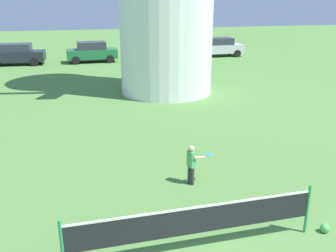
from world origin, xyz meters
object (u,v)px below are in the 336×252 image
(stray_ball, at_px, (325,228))
(parked_car_green, at_px, (92,52))
(tennis_net, at_px, (195,221))
(parked_car_cream, at_px, (157,50))
(parked_car_black, at_px, (15,54))
(parked_car_silver, at_px, (218,47))
(player_far, at_px, (192,162))

(stray_ball, height_order, parked_car_green, parked_car_green)
(tennis_net, bearing_deg, stray_ball, -2.32)
(tennis_net, bearing_deg, parked_car_cream, 78.32)
(parked_car_black, bearing_deg, tennis_net, -76.43)
(stray_ball, bearing_deg, parked_car_green, 97.30)
(parked_car_silver, bearing_deg, parked_car_black, -179.11)
(parked_car_green, relative_size, parked_car_cream, 0.90)
(player_far, bearing_deg, stray_ball, -54.55)
(parked_car_silver, bearing_deg, player_far, -113.68)
(player_far, distance_m, parked_car_silver, 23.85)
(parked_car_black, xyz_separation_m, parked_car_green, (5.63, -0.14, -0.00))
(stray_ball, relative_size, parked_car_black, 0.05)
(stray_ball, height_order, parked_car_black, parked_car_black)
(parked_car_green, xyz_separation_m, parked_car_silver, (10.67, 0.39, 0.00))
(parked_car_green, bearing_deg, tennis_net, -89.42)
(stray_ball, bearing_deg, parked_car_silver, 72.97)
(tennis_net, bearing_deg, parked_car_green, 90.58)
(tennis_net, height_order, parked_car_green, parked_car_green)
(tennis_net, height_order, stray_ball, tennis_net)
(parked_car_green, distance_m, parked_car_cream, 5.23)
(stray_ball, distance_m, parked_car_silver, 25.82)
(parked_car_cream, xyz_separation_m, parked_car_silver, (5.44, 0.43, 0.00))
(player_far, bearing_deg, parked_car_silver, 66.32)
(parked_car_cream, distance_m, parked_car_silver, 5.46)
(parked_car_silver, bearing_deg, parked_car_cream, -175.51)
(parked_car_green, xyz_separation_m, parked_car_cream, (5.23, -0.04, 0.00))
(stray_ball, bearing_deg, player_far, 125.45)
(player_far, relative_size, stray_ball, 5.35)
(tennis_net, distance_m, parked_car_silver, 26.69)
(parked_car_black, bearing_deg, parked_car_green, -1.38)
(parked_car_silver, bearing_deg, stray_ball, -107.03)
(parked_car_cream, bearing_deg, parked_car_black, 179.08)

